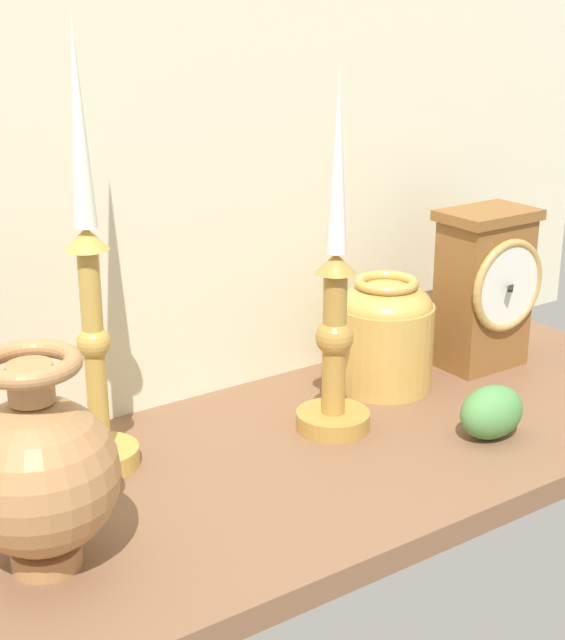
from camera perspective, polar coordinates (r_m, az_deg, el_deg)
The scene contains 8 objects.
ground_plane at distance 93.03cm, azimuth 0.39°, elevation -8.79°, with size 100.00×36.00×2.40cm, color brown.
back_wall at distance 98.38cm, azimuth -5.97°, elevation 13.28°, with size 120.00×2.00×65.00cm, color beige.
mantel_clock at distance 113.22cm, azimuth 12.10°, elevation 1.92°, with size 11.02×9.17×18.84cm.
candlestick_tall_left at distance 93.73cm, azimuth 3.15°, elevation -0.16°, with size 7.57×7.57×35.98cm.
candlestick_tall_center at distance 86.60cm, azimuth -11.36°, elevation 0.20°, with size 7.11×7.11×40.84cm.
brass_vase_bulbous at distance 74.73cm, azimuth -14.40°, elevation -8.81°, with size 12.32×12.32×17.57cm.
brass_vase_jar at distance 106.31cm, azimuth 6.15°, elevation -0.68°, with size 10.91×10.91×12.72cm.
ivy_sprig at distance 97.28cm, azimuth 12.43°, elevation -5.42°, with size 7.23×5.06×5.39cm.
Camera 1 is at (-47.59, -67.03, 42.35)cm, focal length 53.36 mm.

